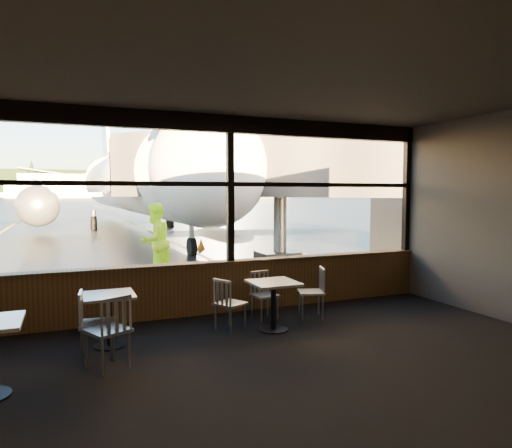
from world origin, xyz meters
TOP-DOWN VIEW (x-y plane):
  - ground_plane at (0.00, 120.00)m, footprint 520.00×520.00m
  - carpet_floor at (0.00, -3.00)m, footprint 8.00×6.00m
  - ceiling at (0.00, -3.00)m, footprint 8.00×6.00m
  - window_sill at (0.00, 0.00)m, footprint 8.00×0.28m
  - window_header at (0.00, 0.00)m, footprint 8.00×0.18m
  - mullion_centre at (0.00, 0.00)m, footprint 0.12×0.12m
  - mullion_right at (3.95, 0.00)m, footprint 0.12×0.12m
  - window_transom at (0.00, 0.00)m, footprint 8.00×0.10m
  - airliner at (0.95, 19.06)m, footprint 29.68×35.30m
  - jet_bridge at (3.60, 5.50)m, footprint 8.39×10.25m
  - cafe_table_near at (0.23, -1.35)m, footprint 0.70×0.70m
  - cafe_table_mid at (-2.19, -1.15)m, footprint 0.68×0.68m
  - chair_near_e at (1.12, -0.95)m, footprint 0.62×0.62m
  - chair_near_w at (-0.40, -1.12)m, footprint 0.62×0.62m
  - chair_near_n at (0.35, -0.75)m, footprint 0.50×0.50m
  - chair_mid_s at (-2.28, -1.98)m, footprint 0.68×0.68m
  - chair_mid_w at (-2.38, -1.53)m, footprint 0.53×0.53m
  - ground_crew at (-0.71, 3.62)m, footprint 1.17×1.14m
  - cone_nose at (1.92, 8.79)m, footprint 0.31×0.31m
  - terminal_annex at (10.00, 2.50)m, footprint 5.00×7.00m
  - hangar_mid at (0.00, 185.00)m, footprint 38.00×15.00m
  - hangar_right at (60.00, 178.00)m, footprint 50.00×20.00m
  - fuel_tank_b at (-20.00, 182.00)m, footprint 8.00×8.00m
  - fuel_tank_c at (-10.00, 182.00)m, footprint 8.00×8.00m
  - treeline at (0.00, 210.00)m, footprint 360.00×3.00m

SIDE VIEW (x-z plane):
  - ground_plane at x=0.00m, z-range 0.00..0.00m
  - carpet_floor at x=0.00m, z-range 0.01..0.01m
  - cone_nose at x=1.92m, z-range 0.00..0.44m
  - cafe_table_mid at x=-2.19m, z-range 0.00..0.75m
  - cafe_table_near at x=0.23m, z-range 0.00..0.77m
  - chair_near_n at x=0.35m, z-range 0.00..0.82m
  - chair_near_w at x=-0.40m, z-range 0.00..0.85m
  - chair_near_e at x=1.12m, z-range 0.00..0.88m
  - chair_mid_w at x=-2.38m, z-range 0.00..0.89m
  - window_sill at x=0.00m, z-range 0.00..0.90m
  - chair_mid_s at x=-2.28m, z-range 0.00..0.94m
  - ground_crew at x=-0.71m, z-range 0.00..1.89m
  - mullion_centre at x=0.00m, z-range 0.90..3.50m
  - mullion_right at x=3.95m, z-range 0.90..3.50m
  - jet_bridge at x=3.60m, z-range 0.00..4.47m
  - window_transom at x=0.00m, z-range 2.26..2.34m
  - terminal_annex at x=10.00m, z-range 0.00..6.00m
  - fuel_tank_b at x=-20.00m, z-range 0.00..6.00m
  - fuel_tank_c at x=-10.00m, z-range 0.00..6.00m
  - window_header at x=0.00m, z-range 3.20..3.50m
  - ceiling at x=0.00m, z-range 3.48..3.52m
  - hangar_mid at x=0.00m, z-range 0.00..10.00m
  - airliner at x=0.95m, z-range 0.00..10.57m
  - hangar_right at x=60.00m, z-range 0.00..12.00m
  - treeline at x=0.00m, z-range 0.00..12.00m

